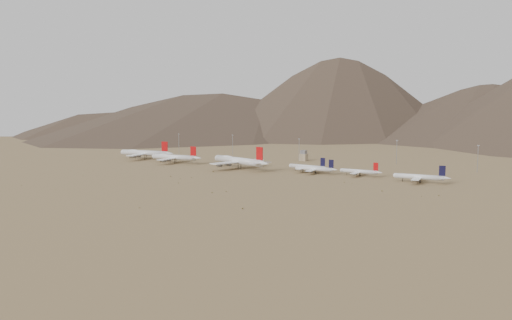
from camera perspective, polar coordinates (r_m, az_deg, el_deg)
The scene contains 16 objects.
ground at distance 479.50m, azimuth -4.15°, elevation -1.25°, with size 3000.00×3000.00×0.00m, color #9D7F51.
mountain_ridge at distance 1317.83m, azimuth 19.72°, elevation 9.74°, with size 4400.00×1000.00×300.00m.
widebody_west at distance 594.73m, azimuth -12.60°, elevation 0.80°, with size 70.95×55.42×21.24m.
widebody_centre at distance 547.91m, azimuth -9.30°, elevation 0.32°, with size 63.85×49.40×18.98m.
widebody_east at distance 491.79m, azimuth -1.98°, elevation -0.08°, with size 77.59×61.47×23.71m.
narrowbody_a at distance 472.55m, azimuth 5.97°, elevation -0.81°, with size 43.50×31.36×14.36m.
narrowbody_b at distance 461.08m, azimuth 6.83°, elevation -1.02°, with size 41.62×29.97×13.73m.
narrowbody_c at distance 451.48m, azimuth 11.82°, elevation -1.30°, with size 39.40×28.09×13.00m.
narrowbody_d at distance 425.39m, azimuth 18.31°, elevation -1.86°, with size 45.60×32.85×15.05m.
control_tower at distance 565.94m, azimuth 5.46°, elevation 0.44°, with size 8.00×8.00×12.00m.
mast_far_west at distance 655.06m, azimuth -8.81°, elevation 1.97°, with size 2.00×0.60×25.70m.
mast_west at distance 626.33m, azimuth -2.69°, elevation 1.85°, with size 2.00×0.60×25.70m.
mast_centre at distance 558.91m, azimuth 4.95°, elevation 1.29°, with size 2.00×0.60×25.70m.
mast_east at distance 553.44m, azimuth 15.78°, elevation 1.02°, with size 2.00×0.60×25.70m.
mast_far_east at distance 508.85m, azimuth 24.02°, elevation 0.27°, with size 2.00×0.60×25.70m.
desert_scrub at distance 407.17m, azimuth -8.08°, elevation -2.60°, with size 427.84×161.74×0.93m.
Camera 1 is at (278.66, -385.09, 63.06)m, focal length 35.00 mm.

